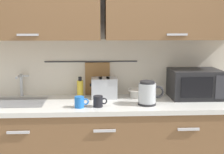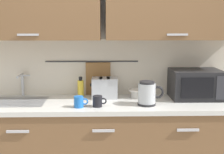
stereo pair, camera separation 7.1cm
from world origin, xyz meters
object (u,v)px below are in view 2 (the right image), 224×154
object	(u,v)px
dish_soap_bottle	(81,88)
mug_by_kettle	(98,101)
electric_kettle	(147,93)
microwave	(195,84)
mug_near_sink	(79,102)
toaster	(105,88)
mixing_bowl	(139,93)

from	to	relation	value
dish_soap_bottle	mug_by_kettle	world-z (taller)	dish_soap_bottle
electric_kettle	microwave	bearing A→B (deg)	24.99
microwave	dish_soap_bottle	size ratio (longest dim) A/B	2.35
dish_soap_bottle	mug_near_sink	bearing A→B (deg)	-87.71
electric_kettle	toaster	distance (m)	0.45
microwave	electric_kettle	distance (m)	0.54
microwave	dish_soap_bottle	bearing A→B (deg)	175.91
mixing_bowl	dish_soap_bottle	bearing A→B (deg)	177.50
microwave	toaster	distance (m)	0.85
microwave	electric_kettle	bearing A→B (deg)	-155.01
microwave	mug_by_kettle	world-z (taller)	microwave
mug_near_sink	mug_by_kettle	bearing A→B (deg)	5.00
mug_by_kettle	toaster	bearing A→B (deg)	79.57
dish_soap_bottle	microwave	bearing A→B (deg)	-4.09
mixing_bowl	electric_kettle	bearing A→B (deg)	-83.01
toaster	mug_by_kettle	xyz separation A→B (m)	(-0.06, -0.32, -0.05)
electric_kettle	mixing_bowl	world-z (taller)	electric_kettle
dish_soap_bottle	toaster	bearing A→B (deg)	-8.54
mug_by_kettle	dish_soap_bottle	bearing A→B (deg)	115.92
electric_kettle	mug_near_sink	distance (m)	0.59
mug_near_sink	toaster	size ratio (longest dim) A/B	0.47
toaster	mug_by_kettle	bearing A→B (deg)	-100.43
microwave	toaster	size ratio (longest dim) A/B	1.80
mug_near_sink	toaster	bearing A→B (deg)	57.02
toaster	mixing_bowl	bearing A→B (deg)	1.70
dish_soap_bottle	mug_near_sink	xyz separation A→B (m)	(0.01, -0.36, -0.04)
dish_soap_bottle	toaster	size ratio (longest dim) A/B	0.77
electric_kettle	mug_near_sink	bearing A→B (deg)	-173.98
electric_kettle	dish_soap_bottle	bearing A→B (deg)	153.03
toaster	microwave	bearing A→B (deg)	-2.88
mug_near_sink	mixing_bowl	xyz separation A→B (m)	(0.55, 0.34, -0.00)
electric_kettle	mixing_bowl	xyz separation A→B (m)	(-0.03, 0.28, -0.06)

